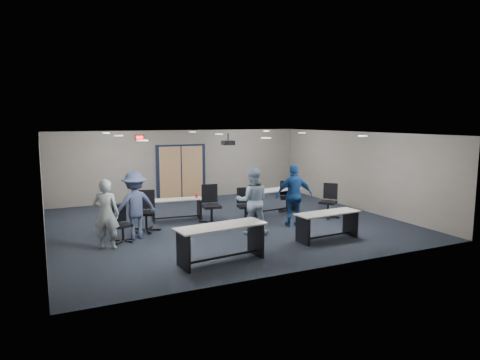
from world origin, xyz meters
name	(u,v)px	position (x,y,z in m)	size (l,w,h in m)	color
floor	(226,223)	(0.00, 0.00, 0.00)	(10.00, 10.00, 0.00)	black
back_wall	(181,165)	(0.00, 4.50, 1.35)	(10.00, 0.04, 2.70)	slate
front_wall	(312,206)	(0.00, -4.50, 1.35)	(10.00, 0.04, 2.70)	slate
left_wall	(42,191)	(-5.00, 0.00, 1.35)	(0.04, 9.00, 2.70)	slate
right_wall	(358,171)	(5.00, 0.00, 1.35)	(0.04, 9.00, 2.70)	slate
ceiling	(226,134)	(0.00, 0.00, 2.70)	(10.00, 9.00, 0.04)	white
double_door	(181,172)	(0.00, 4.46, 1.05)	(2.00, 0.07, 2.20)	black
exit_sign	(139,137)	(-1.60, 4.44, 2.45)	(0.32, 0.07, 0.18)	black
ceiling_projector	(228,143)	(0.30, 0.50, 2.40)	(0.35, 0.32, 0.37)	black
ceiling_can_lights	(222,134)	(0.00, 0.25, 2.67)	(6.24, 5.74, 0.02)	white
table_front_left	(221,237)	(-1.50, -3.25, 0.56)	(2.10, 0.90, 0.83)	#BAB7B0
table_front_right	(327,221)	(1.69, -2.78, 0.50)	(1.82, 0.71, 0.73)	#BAB7B0
table_back_left	(177,206)	(-1.24, 1.01, 0.46)	(1.69, 0.72, 0.77)	#BAB7B0
table_back_right	(273,197)	(1.98, 0.61, 0.55)	(2.04, 0.93, 1.09)	#BAB7B0
chair_back_a	(146,211)	(-2.41, 0.04, 0.57)	(0.72, 0.72, 1.14)	black
chair_back_b	(211,205)	(-0.43, 0.09, 0.58)	(0.73, 0.73, 1.17)	black
chair_back_c	(245,205)	(0.61, -0.08, 0.51)	(0.65, 0.65, 1.03)	black
chair_back_d	(287,197)	(2.51, 0.60, 0.52)	(0.65, 0.65, 1.03)	black
chair_loose_left	(123,224)	(-3.19, -0.71, 0.46)	(0.58, 0.58, 0.92)	black
chair_loose_right	(328,201)	(3.24, -0.72, 0.54)	(0.68, 0.68, 1.09)	black
person_gray	(106,214)	(-3.64, -1.17, 0.85)	(0.62, 0.41, 1.71)	#A0ABAF
person_lightblue	(252,201)	(0.17, -1.45, 0.92)	(0.89, 0.69, 1.83)	#99B3CA
person_navy	(294,196)	(1.65, -1.22, 0.92)	(1.07, 0.45, 1.83)	navy
person_back	(135,205)	(-2.83, -0.58, 0.90)	(1.16, 0.67, 1.79)	#3C486C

